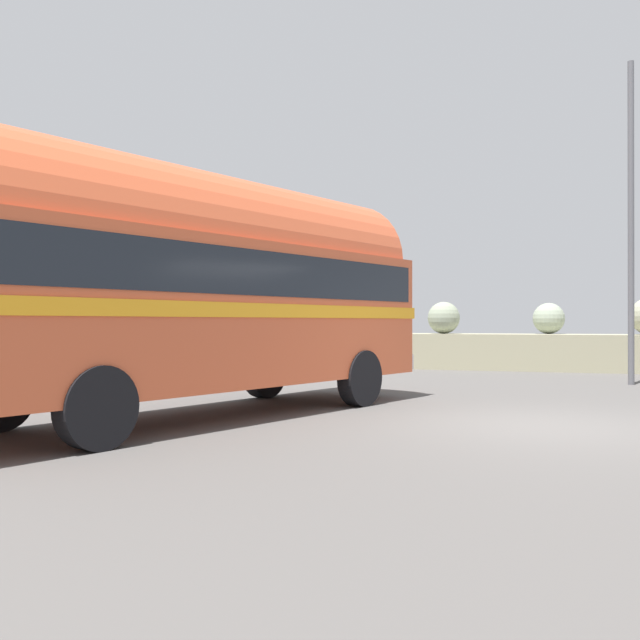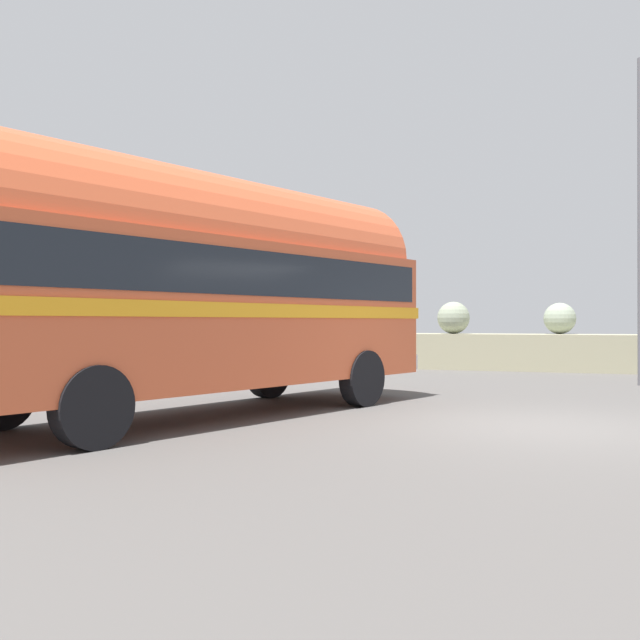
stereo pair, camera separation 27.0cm
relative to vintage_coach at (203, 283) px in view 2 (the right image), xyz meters
The scene contains 3 objects.
ground 5.29m from the vintage_coach, ahead, with size 32.00×26.00×0.02m.
breakwater 13.44m from the vintage_coach, 69.11° to the left, with size 31.36×2.09×2.50m.
vintage_coach is the anchor object (origin of this frame).
Camera 2 is at (0.38, -10.10, 1.46)m, focal length 39.19 mm.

